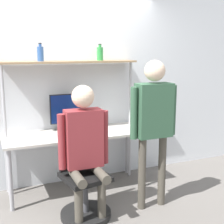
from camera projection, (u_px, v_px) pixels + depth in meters
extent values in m
plane|color=slate|center=(85.00, 200.00, 3.84)|extent=(12.00, 12.00, 0.00)
cube|color=silver|center=(68.00, 85.00, 4.20)|extent=(8.00, 0.06, 2.70)
cube|color=beige|center=(76.00, 134.00, 4.00)|extent=(1.82, 0.64, 0.03)
cylinder|color=#A5A5AA|center=(10.00, 180.00, 3.53)|extent=(0.05, 0.05, 0.74)
cylinder|color=#A5A5AA|center=(144.00, 160.00, 4.16)|extent=(0.05, 0.05, 0.74)
cylinder|color=#A5A5AA|center=(7.00, 165.00, 4.00)|extent=(0.05, 0.05, 0.74)
cylinder|color=#A5A5AA|center=(127.00, 149.00, 4.63)|extent=(0.05, 0.05, 0.74)
cube|color=#997A56|center=(71.00, 62.00, 3.97)|extent=(1.73, 0.30, 0.02)
cylinder|color=#B2B2B7|center=(6.00, 131.00, 3.82)|extent=(0.04, 0.04, 1.68)
cylinder|color=#B2B2B7|center=(130.00, 120.00, 4.45)|extent=(0.04, 0.04, 1.68)
cylinder|color=black|center=(68.00, 130.00, 4.14)|extent=(0.16, 0.16, 0.01)
cylinder|color=black|center=(68.00, 126.00, 4.13)|extent=(0.06, 0.06, 0.10)
cube|color=black|center=(68.00, 109.00, 4.09)|extent=(0.47, 0.01, 0.39)
cube|color=navy|center=(68.00, 109.00, 4.08)|extent=(0.44, 0.02, 0.36)
cube|color=#BCBCC1|center=(74.00, 136.00, 3.85)|extent=(0.34, 0.21, 0.01)
cube|color=black|center=(74.00, 136.00, 3.83)|extent=(0.29, 0.12, 0.00)
cube|color=#BCBCC1|center=(72.00, 127.00, 3.89)|extent=(0.34, 0.09, 0.20)
cube|color=#194C8C|center=(72.00, 127.00, 3.88)|extent=(0.30, 0.07, 0.17)
cube|color=silver|center=(96.00, 134.00, 3.96)|extent=(0.07, 0.15, 0.01)
cube|color=black|center=(96.00, 133.00, 3.96)|extent=(0.06, 0.13, 0.00)
cylinder|color=black|center=(86.00, 214.00, 3.47)|extent=(0.56, 0.56, 0.06)
cylinder|color=#4C4C51|center=(86.00, 195.00, 3.42)|extent=(0.06, 0.06, 0.39)
cube|color=black|center=(85.00, 177.00, 3.38)|extent=(0.53, 0.53, 0.05)
cube|color=black|center=(76.00, 150.00, 3.50)|extent=(0.41, 0.11, 0.45)
cylinder|color=#4C473D|center=(79.00, 205.00, 3.22)|extent=(0.09, 0.09, 0.50)
cylinder|color=#4C473D|center=(102.00, 200.00, 3.32)|extent=(0.09, 0.09, 0.50)
cylinder|color=#4C473D|center=(77.00, 177.00, 3.19)|extent=(0.10, 0.38, 0.10)
cylinder|color=#4C473D|center=(101.00, 174.00, 3.29)|extent=(0.10, 0.38, 0.10)
cube|color=maroon|center=(84.00, 138.00, 3.32)|extent=(0.39, 0.20, 0.62)
cylinder|color=maroon|center=(62.00, 142.00, 3.24)|extent=(0.08, 0.08, 0.59)
cylinder|color=maroon|center=(105.00, 137.00, 3.41)|extent=(0.08, 0.08, 0.59)
sphere|color=beige|center=(83.00, 96.00, 3.23)|extent=(0.24, 0.24, 0.24)
cylinder|color=#4C473D|center=(142.00, 174.00, 3.58)|extent=(0.09, 0.09, 0.86)
cylinder|color=#4C473D|center=(162.00, 170.00, 3.67)|extent=(0.09, 0.09, 0.86)
cube|color=#33593F|center=(154.00, 110.00, 3.48)|extent=(0.41, 0.20, 0.61)
cylinder|color=#33593F|center=(134.00, 113.00, 3.39)|extent=(0.08, 0.08, 0.58)
cylinder|color=#33593F|center=(173.00, 110.00, 3.57)|extent=(0.08, 0.08, 0.58)
sphere|color=beige|center=(155.00, 71.00, 3.39)|extent=(0.23, 0.23, 0.23)
cylinder|color=#335999|center=(40.00, 54.00, 3.81)|extent=(0.08, 0.08, 0.18)
cylinder|color=#335999|center=(40.00, 45.00, 3.79)|extent=(0.04, 0.04, 0.03)
cylinder|color=black|center=(40.00, 43.00, 3.78)|extent=(0.04, 0.04, 0.01)
cylinder|color=#2D8C3F|center=(100.00, 54.00, 4.10)|extent=(0.08, 0.08, 0.17)
cylinder|color=#2D8C3F|center=(100.00, 46.00, 4.08)|extent=(0.04, 0.04, 0.03)
cylinder|color=black|center=(100.00, 44.00, 4.07)|extent=(0.04, 0.04, 0.01)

